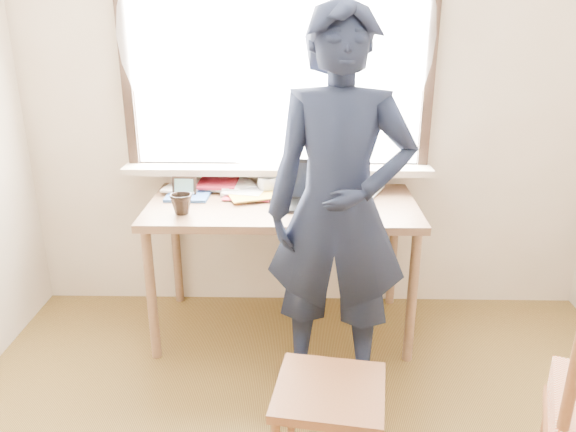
{
  "coord_description": "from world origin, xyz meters",
  "views": [
    {
      "loc": [
        -0.07,
        -1.37,
        1.84
      ],
      "look_at": [
        -0.12,
        0.95,
        0.98
      ],
      "focal_mm": 35.0,
      "sensor_mm": 36.0,
      "label": 1
    }
  ],
  "objects_px": {
    "desk": "(283,216)",
    "laptop": "(315,195)",
    "work_chair": "(330,402)",
    "mug_dark": "(181,204)",
    "person": "(339,210)",
    "mug_white": "(267,185)"
  },
  "relations": [
    {
      "from": "mug_dark",
      "to": "person",
      "type": "distance_m",
      "value": 0.87
    },
    {
      "from": "laptop",
      "to": "person",
      "type": "relative_size",
      "value": 0.2
    },
    {
      "from": "desk",
      "to": "work_chair",
      "type": "distance_m",
      "value": 1.23
    },
    {
      "from": "person",
      "to": "work_chair",
      "type": "bearing_deg",
      "value": -89.02
    },
    {
      "from": "mug_dark",
      "to": "person",
      "type": "relative_size",
      "value": 0.06
    },
    {
      "from": "mug_white",
      "to": "mug_dark",
      "type": "xyz_separation_m",
      "value": [
        -0.44,
        -0.38,
        0.01
      ]
    },
    {
      "from": "desk",
      "to": "laptop",
      "type": "xyz_separation_m",
      "value": [
        0.18,
        -0.03,
        0.14
      ]
    },
    {
      "from": "work_chair",
      "to": "mug_white",
      "type": "bearing_deg",
      "value": 103.22
    },
    {
      "from": "laptop",
      "to": "mug_dark",
      "type": "xyz_separation_m",
      "value": [
        -0.72,
        -0.16,
        -0.0
      ]
    },
    {
      "from": "mug_white",
      "to": "desk",
      "type": "bearing_deg",
      "value": -62.54
    },
    {
      "from": "mug_dark",
      "to": "person",
      "type": "bearing_deg",
      "value": -20.75
    },
    {
      "from": "mug_dark",
      "to": "laptop",
      "type": "bearing_deg",
      "value": 12.81
    },
    {
      "from": "person",
      "to": "mug_white",
      "type": "bearing_deg",
      "value": 125.09
    },
    {
      "from": "mug_dark",
      "to": "person",
      "type": "height_order",
      "value": "person"
    },
    {
      "from": "person",
      "to": "laptop",
      "type": "bearing_deg",
      "value": 108.06
    },
    {
      "from": "desk",
      "to": "person",
      "type": "bearing_deg",
      "value": -60.75
    },
    {
      "from": "desk",
      "to": "laptop",
      "type": "distance_m",
      "value": 0.23
    },
    {
      "from": "mug_white",
      "to": "mug_dark",
      "type": "bearing_deg",
      "value": -139.05
    },
    {
      "from": "mug_white",
      "to": "person",
      "type": "bearing_deg",
      "value": -61.23
    },
    {
      "from": "mug_white",
      "to": "work_chair",
      "type": "height_order",
      "value": "mug_white"
    },
    {
      "from": "work_chair",
      "to": "desk",
      "type": "bearing_deg",
      "value": 100.72
    },
    {
      "from": "laptop",
      "to": "person",
      "type": "height_order",
      "value": "person"
    }
  ]
}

